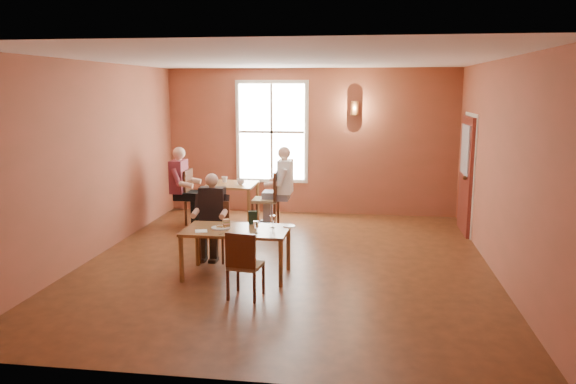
# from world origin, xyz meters

# --- Properties ---
(ground) EXTENTS (6.00, 7.00, 0.01)m
(ground) POSITION_xyz_m (0.00, 0.00, 0.00)
(ground) COLOR brown
(ground) RESTS_ON ground
(wall_back) EXTENTS (6.00, 0.04, 3.00)m
(wall_back) POSITION_xyz_m (0.00, 3.50, 1.50)
(wall_back) COLOR brown
(wall_back) RESTS_ON ground
(wall_front) EXTENTS (6.00, 0.04, 3.00)m
(wall_front) POSITION_xyz_m (0.00, -3.50, 1.50)
(wall_front) COLOR brown
(wall_front) RESTS_ON ground
(wall_left) EXTENTS (0.04, 7.00, 3.00)m
(wall_left) POSITION_xyz_m (-3.00, 0.00, 1.50)
(wall_left) COLOR brown
(wall_left) RESTS_ON ground
(wall_right) EXTENTS (0.04, 7.00, 3.00)m
(wall_right) POSITION_xyz_m (3.00, 0.00, 1.50)
(wall_right) COLOR brown
(wall_right) RESTS_ON ground
(ceiling) EXTENTS (6.00, 7.00, 0.04)m
(ceiling) POSITION_xyz_m (0.00, 0.00, 3.00)
(ceiling) COLOR white
(ceiling) RESTS_ON wall_back
(window) EXTENTS (1.36, 0.10, 1.96)m
(window) POSITION_xyz_m (-0.80, 3.45, 1.70)
(window) COLOR white
(window) RESTS_ON wall_back
(door) EXTENTS (0.12, 1.04, 2.10)m
(door) POSITION_xyz_m (2.94, 2.30, 1.05)
(door) COLOR maroon
(door) RESTS_ON ground
(wall_sconce) EXTENTS (0.16, 0.16, 0.28)m
(wall_sconce) POSITION_xyz_m (0.90, 3.40, 2.20)
(wall_sconce) COLOR brown
(wall_sconce) RESTS_ON wall_back
(main_table) EXTENTS (1.44, 0.81, 0.67)m
(main_table) POSITION_xyz_m (-0.60, -0.68, 0.34)
(main_table) COLOR brown
(main_table) RESTS_ON ground
(chair_diner_main) EXTENTS (0.39, 0.39, 0.89)m
(chair_diner_main) POSITION_xyz_m (-1.10, -0.03, 0.44)
(chair_diner_main) COLOR #593619
(chair_diner_main) RESTS_ON ground
(diner_main) EXTENTS (0.50, 0.50, 1.26)m
(diner_main) POSITION_xyz_m (-1.10, -0.06, 0.63)
(diner_main) COLOR #352517
(diner_main) RESTS_ON ground
(chair_empty) EXTENTS (0.43, 0.43, 0.87)m
(chair_empty) POSITION_xyz_m (-0.30, -1.47, 0.43)
(chair_empty) COLOR #402414
(chair_empty) RESTS_ON ground
(plate_food) EXTENTS (0.34, 0.34, 0.03)m
(plate_food) POSITION_xyz_m (-0.82, -0.68, 0.69)
(plate_food) COLOR white
(plate_food) RESTS_ON main_table
(sandwich) EXTENTS (0.12, 0.12, 0.11)m
(sandwich) POSITION_xyz_m (-0.75, -0.63, 0.73)
(sandwich) COLOR tan
(sandwich) RESTS_ON main_table
(goblet_a) EXTENTS (0.10, 0.10, 0.19)m
(goblet_a) POSITION_xyz_m (-0.11, -0.54, 0.77)
(goblet_a) COLOR white
(goblet_a) RESTS_ON main_table
(goblet_c) EXTENTS (0.09, 0.09, 0.18)m
(goblet_c) POSITION_xyz_m (-0.28, -0.87, 0.76)
(goblet_c) COLOR white
(goblet_c) RESTS_ON main_table
(menu_stand) EXTENTS (0.13, 0.08, 0.20)m
(menu_stand) POSITION_xyz_m (-0.42, -0.39, 0.78)
(menu_stand) COLOR black
(menu_stand) RESTS_ON main_table
(knife) EXTENTS (0.18, 0.12, 0.00)m
(knife) POSITION_xyz_m (-0.67, -0.96, 0.68)
(knife) COLOR silver
(knife) RESTS_ON main_table
(napkin) EXTENTS (0.20, 0.20, 0.01)m
(napkin) POSITION_xyz_m (-1.05, -0.86, 0.68)
(napkin) COLOR white
(napkin) RESTS_ON main_table
(side_plate) EXTENTS (0.20, 0.20, 0.01)m
(side_plate) POSITION_xyz_m (0.11, -0.44, 0.68)
(side_plate) COLOR silver
(side_plate) RESTS_ON main_table
(second_table) EXTENTS (0.91, 0.91, 0.80)m
(second_table) POSITION_xyz_m (-1.37, 2.24, 0.40)
(second_table) COLOR brown
(second_table) RESTS_ON ground
(chair_diner_white) EXTENTS (0.47, 0.47, 1.06)m
(chair_diner_white) POSITION_xyz_m (-0.72, 2.24, 0.53)
(chair_diner_white) COLOR #532511
(chair_diner_white) RESTS_ON ground
(diner_white) EXTENTS (0.59, 0.59, 1.46)m
(diner_white) POSITION_xyz_m (-0.69, 2.24, 0.73)
(diner_white) COLOR silver
(diner_white) RESTS_ON ground
(chair_diner_maroon) EXTENTS (0.47, 0.47, 1.05)m
(chair_diner_maroon) POSITION_xyz_m (-2.02, 2.24, 0.53)
(chair_diner_maroon) COLOR #612C15
(chair_diner_maroon) RESTS_ON ground
(diner_maroon) EXTENTS (0.58, 0.58, 1.45)m
(diner_maroon) POSITION_xyz_m (-2.05, 2.24, 0.72)
(diner_maroon) COLOR #4F101C
(diner_maroon) RESTS_ON ground
(cup_a) EXTENTS (0.18, 0.18, 0.11)m
(cup_a) POSITION_xyz_m (-1.18, 2.17, 0.85)
(cup_a) COLOR white
(cup_a) RESTS_ON second_table
(cup_b) EXTENTS (0.15, 0.15, 0.11)m
(cup_b) POSITION_xyz_m (-1.55, 2.39, 0.86)
(cup_b) COLOR beige
(cup_b) RESTS_ON second_table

